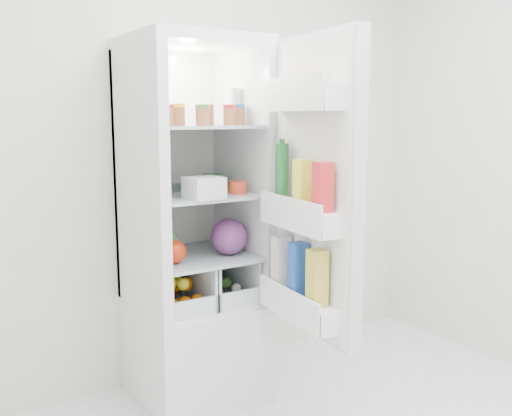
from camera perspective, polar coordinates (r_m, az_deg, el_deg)
room_walls at (r=1.95m, az=15.59°, el=13.62°), size 3.02×3.02×2.61m
refrigerator at (r=2.94m, az=-6.54°, el=-5.97°), size 0.60×0.60×1.80m
shelf_low at (r=2.87m, az=-6.01°, el=-4.81°), size 0.49×0.53×0.01m
shelf_mid at (r=2.81m, az=-6.12°, el=1.34°), size 0.49×0.53×0.02m
shelf_top at (r=2.78m, az=-6.23°, el=8.09°), size 0.49×0.53×0.02m
crisper_left at (r=2.85m, az=-8.19°, el=-7.64°), size 0.23×0.46×0.22m
crisper_right at (r=2.96m, az=-3.84°, el=-6.96°), size 0.23×0.46×0.22m
condiment_jars at (r=2.70m, az=-5.90°, el=9.13°), size 0.46×0.32×0.08m
squeeze_bottle at (r=2.87m, az=-2.22°, el=10.11°), size 0.06×0.06×0.18m
tub_white at (r=2.61m, az=-5.23°, el=2.02°), size 0.16×0.16×0.10m
tub_cream at (r=2.76m, az=-5.42°, el=2.04°), size 0.12×0.12×0.06m
tin_red at (r=2.77m, az=-1.84°, el=2.07°), size 0.10×0.10×0.06m
foil_tray at (r=2.86m, az=-9.69°, el=1.99°), size 0.21×0.19×0.04m
tub_green at (r=2.92m, az=-4.23°, el=2.61°), size 0.15×0.17×0.08m
red_cabbage at (r=2.84m, az=-2.72°, el=-2.88°), size 0.18×0.18×0.18m
bell_pepper at (r=2.70m, az=-8.18°, el=-4.35°), size 0.11×0.11×0.11m
mushroom_bowl at (r=2.77m, az=-8.86°, el=-4.43°), size 0.20×0.20×0.07m
citrus_pile at (r=2.84m, az=-8.00°, el=-8.24°), size 0.20×0.31×0.16m
veg_pile at (r=2.97m, az=-3.72°, el=-7.83°), size 0.16×0.30×0.10m
fridge_door at (r=2.47m, az=5.55°, el=1.30°), size 0.23×0.60×1.30m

